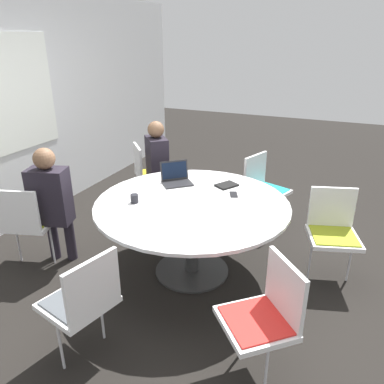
% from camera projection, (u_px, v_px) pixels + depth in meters
% --- Properties ---
extents(ground_plane, '(16.00, 16.00, 0.00)m').
position_uv_depth(ground_plane, '(192.00, 271.00, 3.72)').
color(ground_plane, black).
extents(conference_table, '(1.79, 1.79, 0.75)m').
position_uv_depth(conference_table, '(192.00, 213.00, 3.47)').
color(conference_table, '#333333').
rests_on(conference_table, ground_plane).
extents(chair_0, '(0.61, 0.61, 0.87)m').
position_uv_depth(chair_0, '(148.00, 171.00, 4.90)').
color(chair_0, white).
rests_on(chair_0, ground_plane).
extents(chair_1, '(0.53, 0.54, 0.87)m').
position_uv_depth(chair_1, '(26.00, 219.00, 3.61)').
color(chair_1, white).
rests_on(chair_1, ground_plane).
extents(chair_2, '(0.53, 0.51, 0.87)m').
position_uv_depth(chair_2, '(83.00, 298.00, 2.52)').
color(chair_2, white).
rests_on(chair_2, ground_plane).
extents(chair_3, '(0.61, 0.61, 0.87)m').
position_uv_depth(chair_3, '(265.00, 312.00, 2.39)').
color(chair_3, white).
rests_on(chair_3, ground_plane).
extents(chair_4, '(0.53, 0.54, 0.87)m').
position_uv_depth(chair_4, '(333.00, 227.00, 3.45)').
color(chair_4, white).
rests_on(chair_4, ground_plane).
extents(chair_5, '(0.56, 0.55, 0.87)m').
position_uv_depth(chair_5, '(263.00, 185.00, 4.43)').
color(chair_5, white).
rests_on(chair_5, ground_plane).
extents(person_0, '(0.41, 0.40, 1.22)m').
position_uv_depth(person_0, '(158.00, 162.00, 4.64)').
color(person_0, '#231E28').
rests_on(person_0, ground_plane).
extents(person_1, '(0.33, 0.41, 1.22)m').
position_uv_depth(person_1, '(51.00, 198.00, 3.59)').
color(person_1, '#231E28').
rests_on(person_1, ground_plane).
extents(laptop, '(0.38, 0.38, 0.21)m').
position_uv_depth(laptop, '(176.00, 178.00, 3.86)').
color(laptop, '#232326').
rests_on(laptop, conference_table).
extents(spiral_notebook, '(0.26, 0.24, 0.02)m').
position_uv_depth(spiral_notebook, '(227.00, 185.00, 3.79)').
color(spiral_notebook, black).
rests_on(spiral_notebook, conference_table).
extents(coffee_cup, '(0.07, 0.07, 0.08)m').
position_uv_depth(coffee_cup, '(134.00, 199.00, 3.40)').
color(coffee_cup, black).
rests_on(coffee_cup, conference_table).
extents(cell_phone, '(0.16, 0.12, 0.01)m').
position_uv_depth(cell_phone, '(234.00, 194.00, 3.58)').
color(cell_phone, black).
rests_on(cell_phone, conference_table).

